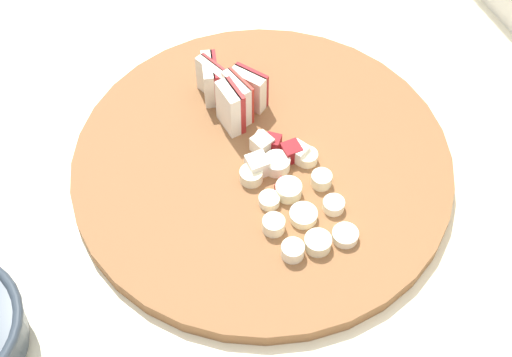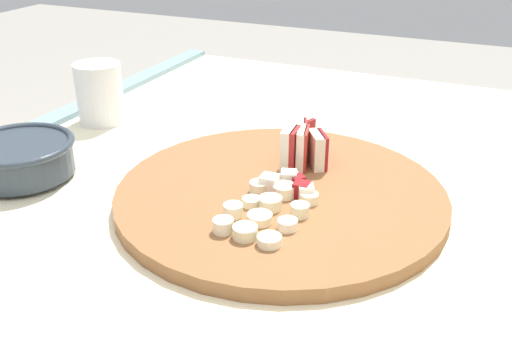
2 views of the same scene
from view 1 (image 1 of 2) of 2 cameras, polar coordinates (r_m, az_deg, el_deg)
cutting_board at (r=0.85m, az=0.46°, el=0.96°), size 0.42×0.42×0.02m
apple_wedge_fan at (r=0.88m, az=-2.05°, el=6.55°), size 0.10×0.07×0.06m
apple_dice_pile at (r=0.84m, az=1.41°, el=1.63°), size 0.10×0.07×0.02m
banana_slice_rows at (r=0.81m, az=3.03°, el=-1.76°), size 0.14×0.09×0.02m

